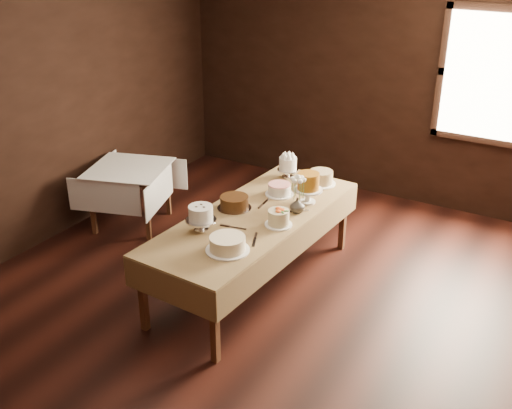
% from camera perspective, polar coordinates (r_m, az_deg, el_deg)
% --- Properties ---
extents(floor, '(5.00, 6.00, 0.01)m').
position_cam_1_polar(floor, '(5.46, -1.08, -9.84)').
color(floor, black).
rests_on(floor, ground).
extents(wall_back, '(5.00, 0.02, 2.80)m').
position_cam_1_polar(wall_back, '(7.40, 11.31, 11.20)').
color(wall_back, black).
rests_on(wall_back, ground).
extents(wall_left, '(0.02, 6.00, 2.80)m').
position_cam_1_polar(wall_left, '(6.40, -20.83, 7.86)').
color(wall_left, black).
rests_on(wall_left, ground).
extents(window, '(1.10, 0.05, 1.30)m').
position_cam_1_polar(window, '(6.98, 21.48, 10.83)').
color(window, '#FFEABF').
rests_on(window, wall_back).
extents(display_table, '(1.04, 2.37, 0.72)m').
position_cam_1_polar(display_table, '(5.49, -0.19, -1.50)').
color(display_table, '#462716').
rests_on(display_table, ground).
extents(side_table, '(1.01, 1.01, 0.67)m').
position_cam_1_polar(side_table, '(6.80, -11.68, 2.78)').
color(side_table, '#462716').
rests_on(side_table, ground).
extents(cake_meringue, '(0.21, 0.21, 0.23)m').
position_cam_1_polar(cake_meringue, '(6.22, 2.96, 3.38)').
color(cake_meringue, silver).
rests_on(cake_meringue, display_table).
extents(cake_speckled, '(0.31, 0.31, 0.14)m').
position_cam_1_polar(cake_speckled, '(6.11, 6.03, 2.46)').
color(cake_speckled, white).
rests_on(cake_speckled, display_table).
extents(cake_lattice, '(0.27, 0.27, 0.10)m').
position_cam_1_polar(cake_lattice, '(5.85, 2.18, 1.34)').
color(cake_lattice, white).
rests_on(cake_lattice, display_table).
extents(cake_caramel, '(0.28, 0.28, 0.30)m').
position_cam_1_polar(cake_caramel, '(5.68, 4.84, 1.38)').
color(cake_caramel, white).
rests_on(cake_caramel, display_table).
extents(cake_chocolate, '(0.31, 0.31, 0.12)m').
position_cam_1_polar(cake_chocolate, '(5.56, -2.02, 0.14)').
color(cake_chocolate, silver).
rests_on(cake_chocolate, display_table).
extents(cake_flowers, '(0.24, 0.24, 0.14)m').
position_cam_1_polar(cake_flowers, '(5.27, 2.10, -1.29)').
color(cake_flowers, white).
rests_on(cake_flowers, display_table).
extents(cake_swirl, '(0.29, 0.29, 0.24)m').
position_cam_1_polar(cake_swirl, '(5.18, -5.11, -1.39)').
color(cake_swirl, silver).
rests_on(cake_swirl, display_table).
extents(cake_cream, '(0.38, 0.38, 0.12)m').
position_cam_1_polar(cake_cream, '(4.88, -2.65, -3.69)').
color(cake_cream, white).
rests_on(cake_cream, display_table).
extents(cake_server_a, '(0.24, 0.07, 0.01)m').
position_cam_1_polar(cake_server_a, '(5.24, -1.67, -2.19)').
color(cake_server_a, silver).
rests_on(cake_server_a, display_table).
extents(cake_server_b, '(0.12, 0.23, 0.01)m').
position_cam_1_polar(cake_server_b, '(5.02, -0.18, -3.52)').
color(cake_server_b, silver).
rests_on(cake_server_b, display_table).
extents(cake_server_c, '(0.05, 0.24, 0.01)m').
position_cam_1_polar(cake_server_c, '(5.72, 0.93, 0.29)').
color(cake_server_c, silver).
rests_on(cake_server_c, display_table).
extents(cake_server_d, '(0.20, 0.18, 0.01)m').
position_cam_1_polar(cake_server_d, '(5.56, 4.19, -0.58)').
color(cake_server_d, silver).
rests_on(cake_server_d, display_table).
extents(cake_server_e, '(0.21, 0.16, 0.01)m').
position_cam_1_polar(cake_server_e, '(5.40, -4.21, -1.38)').
color(cake_server_e, silver).
rests_on(cake_server_e, display_table).
extents(flower_vase, '(0.19, 0.19, 0.14)m').
position_cam_1_polar(flower_vase, '(5.51, 3.84, -0.07)').
color(flower_vase, '#2D2823').
rests_on(flower_vase, display_table).
extents(flower_bouquet, '(0.14, 0.14, 0.20)m').
position_cam_1_polar(flower_bouquet, '(5.43, 3.90, 1.74)').
color(flower_bouquet, white).
rests_on(flower_bouquet, flower_vase).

